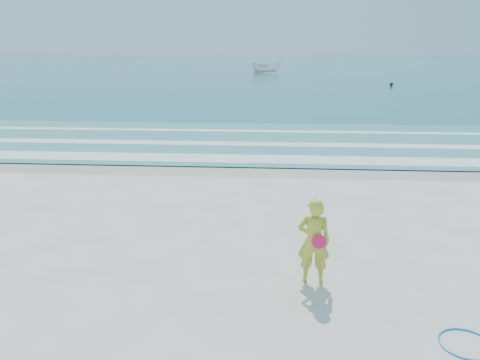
{
  "coord_description": "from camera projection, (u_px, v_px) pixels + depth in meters",
  "views": [
    {
      "loc": [
        1.34,
        -7.73,
        4.42
      ],
      "look_at": [
        0.51,
        4.0,
        1.0
      ],
      "focal_mm": 35.0,
      "sensor_mm": 36.0,
      "label": 1
    }
  ],
  "objects": [
    {
      "name": "foam_far",
      "position": [
        247.0,
        131.0,
        24.52
      ],
      "size": [
        400.0,
        0.6,
        0.01
      ],
      "primitive_type": "cube",
      "color": "white",
      "rests_on": "shallow"
    },
    {
      "name": "boat",
      "position": [
        266.0,
        68.0,
        73.82
      ],
      "size": [
        4.57,
        2.03,
        1.72
      ],
      "primitive_type": "imported",
      "rotation": [
        0.0,
        0.0,
        1.49
      ],
      "color": "silver",
      "rests_on": "ocean"
    },
    {
      "name": "woman",
      "position": [
        314.0,
        241.0,
        8.83
      ],
      "size": [
        0.64,
        0.45,
        1.69
      ],
      "color": "gold",
      "rests_on": "ground"
    },
    {
      "name": "ocean",
      "position": [
        268.0,
        64.0,
        109.3
      ],
      "size": [
        400.0,
        190.0,
        0.04
      ],
      "primitive_type": "cube",
      "color": "#19727F",
      "rests_on": "ground"
    },
    {
      "name": "wet_sand",
      "position": [
        236.0,
        168.0,
        17.35
      ],
      "size": [
        400.0,
        2.4,
        0.0
      ],
      "primitive_type": "cube",
      "color": "#B2A893",
      "rests_on": "ground"
    },
    {
      "name": "foam_near",
      "position": [
        239.0,
        159.0,
        18.58
      ],
      "size": [
        400.0,
        1.4,
        0.01
      ],
      "primitive_type": "cube",
      "color": "white",
      "rests_on": "shallow"
    },
    {
      "name": "foam_mid",
      "position": [
        243.0,
        144.0,
        21.36
      ],
      "size": [
        400.0,
        0.9,
        0.01
      ],
      "primitive_type": "cube",
      "color": "white",
      "rests_on": "shallow"
    },
    {
      "name": "shallow",
      "position": [
        244.0,
        140.0,
        22.12
      ],
      "size": [
        400.0,
        10.0,
        0.01
      ],
      "primitive_type": "cube",
      "color": "#59B7AD",
      "rests_on": "ocean"
    },
    {
      "name": "ground",
      "position": [
        198.0,
        290.0,
        8.73
      ],
      "size": [
        400.0,
        400.0,
        0.0
      ],
      "primitive_type": "plane",
      "color": "silver",
      "rests_on": "ground"
    },
    {
      "name": "buoy",
      "position": [
        391.0,
        84.0,
        51.08
      ],
      "size": [
        0.36,
        0.36,
        0.36
      ],
      "primitive_type": "sphere",
      "color": "black",
      "rests_on": "ocean"
    },
    {
      "name": "hoop",
      "position": [
        466.0,
        344.0,
        7.15
      ],
      "size": [
        0.99,
        0.99,
        0.03
      ],
      "primitive_type": "torus",
      "rotation": [
        0.0,
        0.0,
        0.24
      ],
      "color": "#0D90EE",
      "rests_on": "ground"
    }
  ]
}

